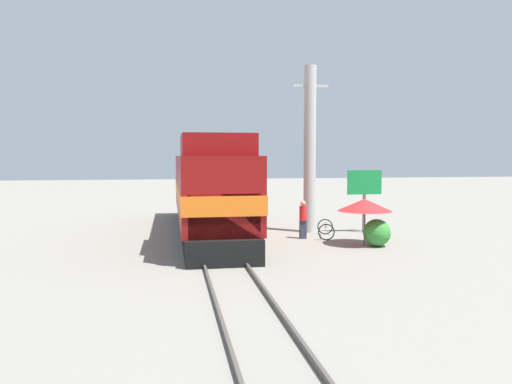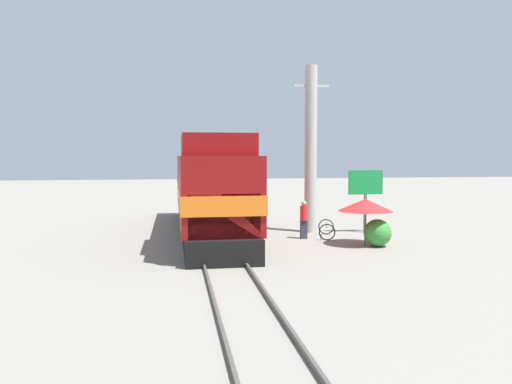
% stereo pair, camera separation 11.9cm
% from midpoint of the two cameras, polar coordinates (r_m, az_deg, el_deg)
% --- Properties ---
extents(ground_plane, '(120.00, 120.00, 0.00)m').
position_cam_midpoint_polar(ground_plane, '(22.28, -5.13, -5.66)').
color(ground_plane, gray).
extents(rail_near, '(0.08, 34.45, 0.15)m').
position_cam_midpoint_polar(rail_near, '(22.23, -6.98, -5.50)').
color(rail_near, '#4C4742').
rests_on(rail_near, ground_plane).
extents(rail_far, '(0.08, 34.45, 0.15)m').
position_cam_midpoint_polar(rail_far, '(22.34, -3.29, -5.43)').
color(rail_far, '#4C4742').
rests_on(rail_far, ground_plane).
extents(locomotive, '(2.97, 16.04, 4.63)m').
position_cam_midpoint_polar(locomotive, '(24.22, -5.58, -0.08)').
color(locomotive, black).
rests_on(locomotive, ground_plane).
extents(utility_pole, '(1.80, 0.59, 8.19)m').
position_cam_midpoint_polar(utility_pole, '(24.81, 6.03, 4.90)').
color(utility_pole, '#B2B2AD').
rests_on(utility_pole, ground_plane).
extents(vendor_umbrella, '(2.31, 2.31, 1.97)m').
position_cam_midpoint_polar(vendor_umbrella, '(21.67, 12.17, -1.45)').
color(vendor_umbrella, '#4C4C4C').
rests_on(vendor_umbrella, ground_plane).
extents(billboard_sign, '(1.76, 0.12, 3.09)m').
position_cam_midpoint_polar(billboard_sign, '(25.18, 12.16, 0.60)').
color(billboard_sign, '#595959').
rests_on(billboard_sign, ground_plane).
extents(shrub_cluster, '(1.15, 1.15, 1.15)m').
position_cam_midpoint_polar(shrub_cluster, '(21.53, 13.49, -4.55)').
color(shrub_cluster, '#388C38').
rests_on(shrub_cluster, ground_plane).
extents(person_bystander, '(0.34, 0.34, 1.75)m').
position_cam_midpoint_polar(person_bystander, '(22.95, 5.25, -2.97)').
color(person_bystander, '#2D3347').
rests_on(person_bystander, ground_plane).
extents(bicycle, '(1.20, 1.91, 0.74)m').
position_cam_midpoint_polar(bicycle, '(23.54, 7.83, -4.22)').
color(bicycle, black).
rests_on(bicycle, ground_plane).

